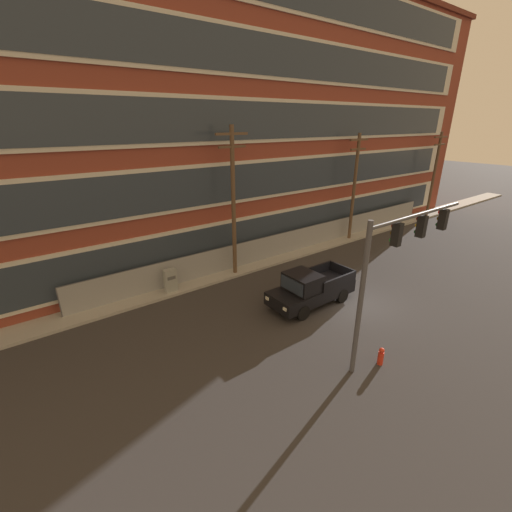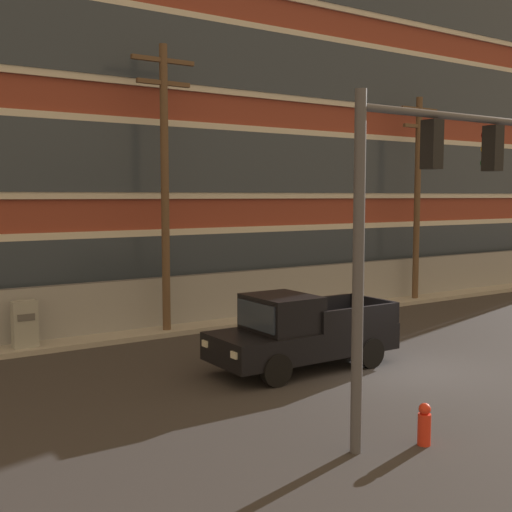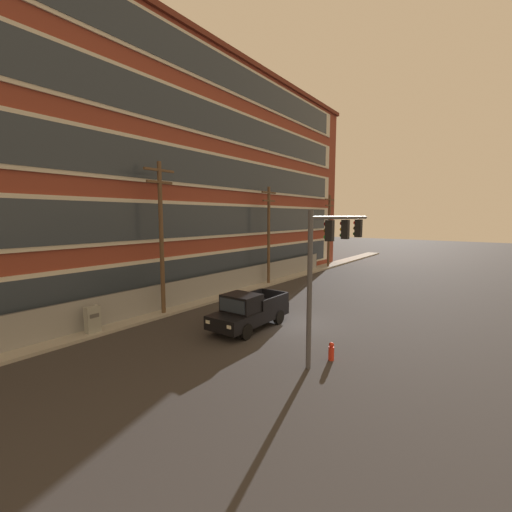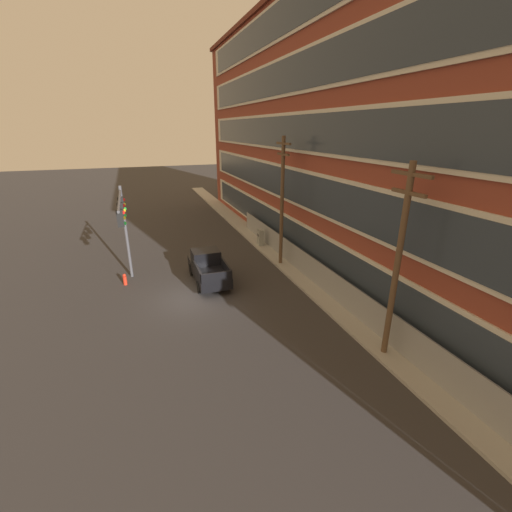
# 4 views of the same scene
# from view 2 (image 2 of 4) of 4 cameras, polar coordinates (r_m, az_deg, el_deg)

# --- Properties ---
(ground_plane) EXTENTS (160.00, 160.00, 0.00)m
(ground_plane) POSITION_cam_2_polar(r_m,az_deg,el_deg) (17.42, 12.89, -9.81)
(ground_plane) COLOR #333030
(sidewalk_building_side) EXTENTS (80.00, 1.79, 0.16)m
(sidewalk_building_side) POSITION_cam_2_polar(r_m,az_deg,el_deg) (23.24, -1.04, -5.65)
(sidewalk_building_side) COLOR #9E9B93
(sidewalk_building_side) RESTS_ON ground
(brick_mill_building) EXTENTS (54.54, 10.99, 18.97)m
(brick_mill_building) POSITION_cam_2_polar(r_m,az_deg,el_deg) (27.96, -10.80, 15.52)
(brick_mill_building) COLOR brown
(brick_mill_building) RESTS_ON ground
(chain_link_fence) EXTENTS (32.73, 0.06, 1.82)m
(chain_link_fence) POSITION_cam_2_polar(r_m,az_deg,el_deg) (24.98, 4.35, -2.92)
(chain_link_fence) COLOR gray
(chain_link_fence) RESTS_ON ground
(traffic_signal_mast) EXTENTS (6.49, 0.43, 6.31)m
(traffic_signal_mast) POSITION_cam_2_polar(r_m,az_deg,el_deg) (12.58, 16.12, 5.75)
(traffic_signal_mast) COLOR #4C4C51
(traffic_signal_mast) RESTS_ON ground
(pickup_truck_black) EXTENTS (5.12, 2.08, 2.00)m
(pickup_truck_black) POSITION_cam_2_polar(r_m,az_deg,el_deg) (16.85, 3.91, -6.89)
(pickup_truck_black) COLOR black
(pickup_truck_black) RESTS_ON ground
(utility_pole_near_corner) EXTENTS (2.13, 0.26, 9.28)m
(utility_pole_near_corner) POSITION_cam_2_polar(r_m,az_deg,el_deg) (20.87, -8.11, 6.79)
(utility_pole_near_corner) COLOR brown
(utility_pole_near_corner) RESTS_ON ground
(utility_pole_midblock) EXTENTS (2.06, 0.26, 8.62)m
(utility_pole_midblock) POSITION_cam_2_polar(r_m,az_deg,el_deg) (28.03, 14.15, 5.58)
(utility_pole_midblock) COLOR brown
(utility_pole_midblock) RESTS_ON ground
(electrical_cabinet) EXTENTS (0.69, 0.43, 1.52)m
(electrical_cabinet) POSITION_cam_2_polar(r_m,az_deg,el_deg) (19.76, -19.86, -5.92)
(electrical_cabinet) COLOR #939993
(electrical_cabinet) RESTS_ON ground
(fire_hydrant) EXTENTS (0.24, 0.24, 0.78)m
(fire_hydrant) POSITION_cam_2_polar(r_m,az_deg,el_deg) (12.41, 14.74, -14.29)
(fire_hydrant) COLOR red
(fire_hydrant) RESTS_ON ground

